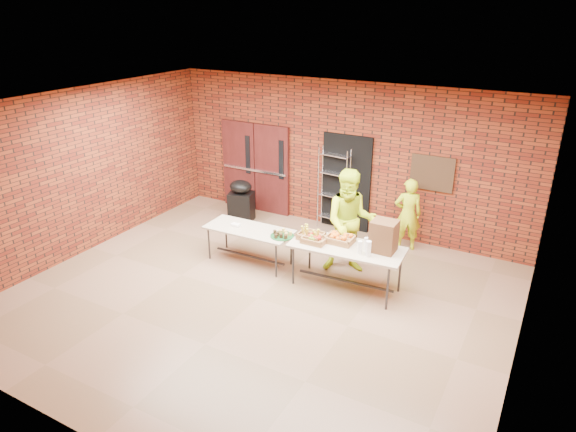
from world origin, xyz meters
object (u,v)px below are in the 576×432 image
at_px(table_left, 249,231).
at_px(table_right, 347,250).
at_px(wire_rack, 334,189).
at_px(covered_grill, 241,201).
at_px(volunteer_woman, 408,214).
at_px(coffee_dispenser, 384,236).
at_px(volunteer_man, 350,222).

distance_m(table_left, table_right, 2.00).
distance_m(wire_rack, covered_grill, 2.13).
bearing_deg(table_right, volunteer_woman, 73.79).
bearing_deg(coffee_dispenser, table_right, -166.55).
bearing_deg(volunteer_man, wire_rack, 98.78).
bearing_deg(table_right, coffee_dispenser, 9.72).
bearing_deg(coffee_dispenser, table_left, -177.13).
relative_size(table_left, covered_grill, 1.77).
relative_size(table_right, coffee_dispenser, 3.70).
distance_m(table_left, covered_grill, 2.06).
distance_m(wire_rack, table_right, 2.60).
xyz_separation_m(table_right, volunteer_woman, (0.45, 2.03, 0.01)).
distance_m(table_left, coffee_dispenser, 2.62).
relative_size(wire_rack, table_left, 1.07).
xyz_separation_m(wire_rack, volunteer_woman, (1.72, -0.23, -0.16)).
distance_m(table_left, volunteer_woman, 3.17).
height_order(table_left, covered_grill, covered_grill).
height_order(wire_rack, covered_grill, wire_rack).
xyz_separation_m(wire_rack, covered_grill, (-1.99, -0.63, -0.43)).
bearing_deg(volunteer_woman, covered_grill, -18.47).
distance_m(wire_rack, coffee_dispenser, 2.82).
bearing_deg(table_right, covered_grill, 149.79).
relative_size(volunteer_woman, volunteer_man, 0.76).
distance_m(table_right, covered_grill, 3.66).
distance_m(coffee_dispenser, volunteer_man, 0.93).
height_order(wire_rack, volunteer_woman, wire_rack).
bearing_deg(covered_grill, coffee_dispenser, -37.08).
bearing_deg(wire_rack, volunteer_man, -51.00).
relative_size(coffee_dispenser, volunteer_woman, 0.36).
height_order(covered_grill, volunteer_man, volunteer_man).
xyz_separation_m(wire_rack, table_right, (1.27, -2.26, -0.18)).
xyz_separation_m(table_left, table_right, (1.99, -0.01, 0.09)).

